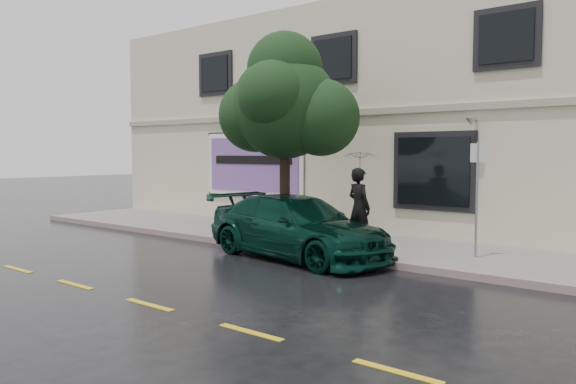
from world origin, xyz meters
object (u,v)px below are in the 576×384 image
Objects in this scene: pedestrian at (359,208)px; fire_hydrant at (252,220)px; street_tree at (285,107)px; car at (297,227)px.

pedestrian is 3.94m from fire_hydrant.
pedestrian is 0.40× the size of street_tree.
car reaches higher than fire_hydrant.
fire_hydrant is at bearing 12.78° from pedestrian.
street_tree is 3.72m from fire_hydrant.
fire_hydrant is at bearing 156.88° from street_tree.
pedestrian is at bearing 1.51° from fire_hydrant.
car is 2.57× the size of pedestrian.
car is 6.98× the size of fire_hydrant.
car is 3.27m from street_tree.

